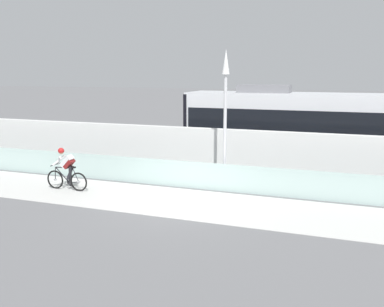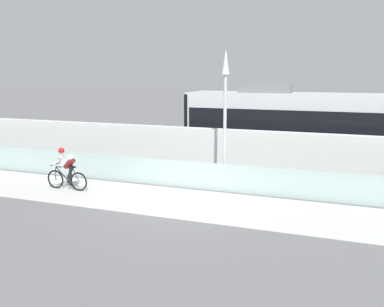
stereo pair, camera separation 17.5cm
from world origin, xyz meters
name	(u,v)px [view 1 (the left image)]	position (x,y,z in m)	size (l,w,h in m)	color
ground_plane	(176,202)	(0.00, 0.00, 0.00)	(200.00, 200.00, 0.00)	slate
bike_path_deck	(176,202)	(0.00, 0.00, 0.01)	(32.00, 3.20, 0.01)	silver
glass_parapet	(194,175)	(0.00, 1.85, 0.52)	(32.00, 0.05, 1.04)	#ADC6C1
concrete_barrier_wall	(209,153)	(0.00, 3.65, 1.05)	(32.00, 0.36, 2.09)	silver
tram_rail_near	(224,165)	(0.00, 6.13, 0.00)	(32.00, 0.08, 0.01)	#595654
tram_rail_far	(232,160)	(0.00, 7.57, 0.00)	(32.00, 0.08, 0.01)	#595654
tram	(306,128)	(3.64, 6.85, 1.89)	(11.06, 2.54, 3.81)	silver
cyclist_on_bike	(66,170)	(-4.44, 0.00, 0.78)	(1.77, 0.58, 1.61)	black
lamp_post_antenna	(225,102)	(1.10, 2.15, 3.29)	(0.28, 0.28, 5.20)	gray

